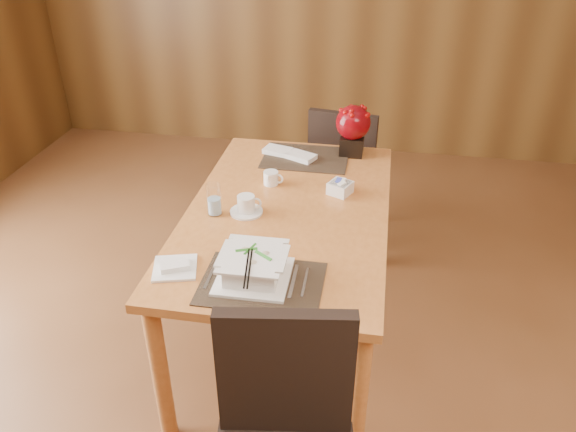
% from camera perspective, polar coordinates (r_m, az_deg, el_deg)
% --- Properties ---
extents(ground, '(6.00, 6.00, 0.00)m').
position_cam_1_polar(ground, '(2.59, -2.49, -20.77)').
color(ground, brown).
rests_on(ground, ground).
extents(dining_table, '(0.90, 1.50, 0.75)m').
position_cam_1_polar(dining_table, '(2.59, -0.03, -1.19)').
color(dining_table, '#CC7938').
rests_on(dining_table, ground).
extents(placemat_near, '(0.45, 0.33, 0.01)m').
position_cam_1_polar(placemat_near, '(2.09, -2.66, -6.85)').
color(placemat_near, black).
rests_on(placemat_near, dining_table).
extents(placemat_far, '(0.45, 0.33, 0.01)m').
position_cam_1_polar(placemat_far, '(3.02, 1.79, 5.94)').
color(placemat_far, black).
rests_on(placemat_far, dining_table).
extents(soup_setting, '(0.27, 0.27, 0.11)m').
position_cam_1_polar(soup_setting, '(2.08, -3.53, -5.21)').
color(soup_setting, white).
rests_on(soup_setting, dining_table).
extents(coffee_cup, '(0.15, 0.15, 0.08)m').
position_cam_1_polar(coffee_cup, '(2.50, -4.27, 1.06)').
color(coffee_cup, white).
rests_on(coffee_cup, dining_table).
extents(water_glass, '(0.08, 0.08, 0.15)m').
position_cam_1_polar(water_glass, '(2.49, -7.52, 1.67)').
color(water_glass, silver).
rests_on(water_glass, dining_table).
extents(creamer_jug, '(0.11, 0.11, 0.07)m').
position_cam_1_polar(creamer_jug, '(2.74, -1.75, 3.89)').
color(creamer_jug, white).
rests_on(creamer_jug, dining_table).
extents(sugar_caddy, '(0.13, 0.13, 0.06)m').
position_cam_1_polar(sugar_caddy, '(2.67, 5.32, 2.87)').
color(sugar_caddy, white).
rests_on(sugar_caddy, dining_table).
extents(berry_decor, '(0.19, 0.19, 0.27)m').
position_cam_1_polar(berry_decor, '(3.02, 6.61, 8.97)').
color(berry_decor, black).
rests_on(berry_decor, dining_table).
extents(napkins_far, '(0.31, 0.20, 0.03)m').
position_cam_1_polar(napkins_far, '(3.02, 0.31, 6.33)').
color(napkins_far, white).
rests_on(napkins_far, dining_table).
extents(bread_plate, '(0.20, 0.20, 0.01)m').
position_cam_1_polar(bread_plate, '(2.20, -11.41, -5.20)').
color(bread_plate, white).
rests_on(bread_plate, dining_table).
extents(far_chair, '(0.48, 0.48, 0.90)m').
position_cam_1_polar(far_chair, '(3.48, 5.75, 4.95)').
color(far_chair, black).
rests_on(far_chair, ground).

